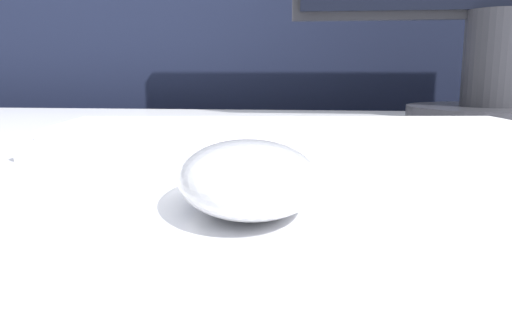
% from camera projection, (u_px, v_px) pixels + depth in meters
% --- Properties ---
extents(partition_panel, '(5.00, 0.03, 1.11)m').
position_uv_depth(partition_panel, '(301.00, 208.00, 1.08)').
color(partition_panel, black).
rests_on(partition_panel, ground_plane).
extents(computer_mouse_near, '(0.09, 0.13, 0.03)m').
position_uv_depth(computer_mouse_near, '(248.00, 175.00, 0.26)').
color(computer_mouse_near, silver).
rests_on(computer_mouse_near, desk).
extents(keyboard, '(0.46, 0.20, 0.02)m').
position_uv_depth(keyboard, '(291.00, 136.00, 0.46)').
color(keyboard, white).
rests_on(keyboard, desk).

